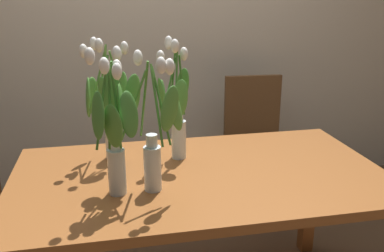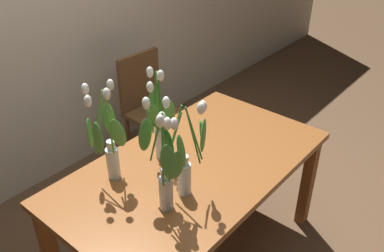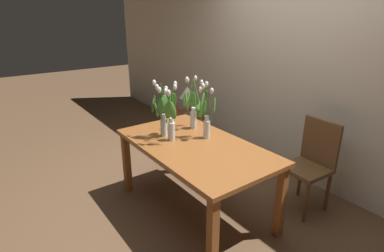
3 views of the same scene
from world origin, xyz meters
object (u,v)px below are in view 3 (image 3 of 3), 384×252
(dining_table, at_px, (195,153))
(tulip_vase_2, at_px, (193,108))
(tulip_vase_1, at_px, (170,117))
(side_table, at_px, (186,121))
(tulip_vase_0, at_px, (206,116))
(dining_chair, at_px, (312,160))
(table_lamp, at_px, (187,93))
(pillar_candle, at_px, (177,110))
(tulip_vase_3, at_px, (162,114))

(dining_table, distance_m, tulip_vase_2, 0.55)
(tulip_vase_1, xyz_separation_m, side_table, (-1.07, 0.92, -0.55))
(tulip_vase_0, distance_m, tulip_vase_1, 0.35)
(dining_table, height_order, tulip_vase_2, tulip_vase_2)
(side_table, bearing_deg, dining_table, -31.66)
(tulip_vase_1, bearing_deg, tulip_vase_2, 112.16)
(tulip_vase_1, xyz_separation_m, dining_chair, (0.84, 1.13, -0.45))
(dining_table, relative_size, tulip_vase_1, 2.96)
(table_lamp, relative_size, pillar_candle, 5.31)
(dining_table, relative_size, tulip_vase_2, 2.85)
(tulip_vase_3, bearing_deg, table_lamp, 133.94)
(dining_chair, relative_size, side_table, 1.69)
(dining_chair, height_order, table_lamp, table_lamp)
(side_table, relative_size, table_lamp, 1.38)
(tulip_vase_0, xyz_separation_m, dining_chair, (0.69, 0.81, -0.44))
(dining_table, relative_size, side_table, 2.91)
(tulip_vase_0, relative_size, table_lamp, 1.41)
(dining_table, bearing_deg, dining_chair, 58.12)
(dining_table, distance_m, pillar_candle, 1.61)
(tulip_vase_3, distance_m, dining_chair, 1.56)
(table_lamp, height_order, pillar_candle, table_lamp)
(side_table, height_order, table_lamp, table_lamp)
(dining_table, height_order, dining_chair, dining_chair)
(dining_table, distance_m, tulip_vase_1, 0.42)
(tulip_vase_2, relative_size, dining_chair, 0.60)
(table_lamp, distance_m, pillar_candle, 0.32)
(side_table, distance_m, pillar_candle, 0.22)
(tulip_vase_0, xyz_separation_m, tulip_vase_2, (-0.30, 0.07, 0.00))
(tulip_vase_3, bearing_deg, side_table, 134.98)
(dining_table, distance_m, dining_chair, 1.18)
(tulip_vase_0, xyz_separation_m, tulip_vase_3, (-0.28, -0.32, 0.01))
(tulip_vase_1, height_order, tulip_vase_3, tulip_vase_3)
(tulip_vase_0, height_order, table_lamp, tulip_vase_0)
(tulip_vase_2, relative_size, tulip_vase_3, 0.98)
(tulip_vase_3, distance_m, pillar_candle, 1.43)
(tulip_vase_2, bearing_deg, tulip_vase_0, -12.65)
(tulip_vase_0, bearing_deg, table_lamp, 152.18)
(side_table, bearing_deg, tulip_vase_0, -26.80)
(dining_chair, distance_m, side_table, 1.92)
(tulip_vase_3, relative_size, pillar_candle, 7.60)
(tulip_vase_2, bearing_deg, pillar_candle, 155.24)
(dining_table, bearing_deg, tulip_vase_1, -149.58)
(tulip_vase_1, distance_m, dining_chair, 1.48)
(tulip_vase_3, relative_size, side_table, 1.04)
(tulip_vase_2, xyz_separation_m, side_table, (-0.91, 0.54, -0.53))
(tulip_vase_2, xyz_separation_m, table_lamp, (-0.90, 0.56, -0.11))
(tulip_vase_1, bearing_deg, pillar_candle, 144.36)
(dining_chair, distance_m, table_lamp, 1.93)
(pillar_candle, bearing_deg, dining_table, -27.21)
(side_table, bearing_deg, tulip_vase_2, -30.88)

